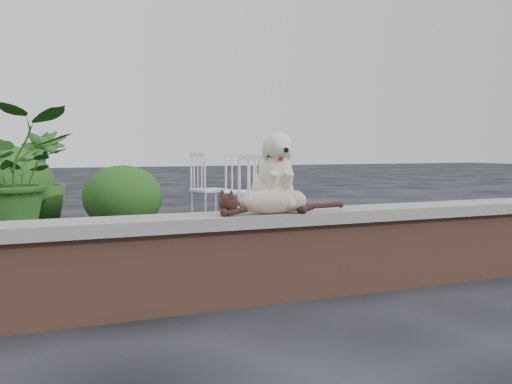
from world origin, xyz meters
name	(u,v)px	position (x,y,z in m)	size (l,w,h in m)	color
ground	(366,288)	(0.00, 0.00, 0.00)	(60.00, 60.00, 0.00)	black
brick_wall	(366,253)	(0.00, 0.00, 0.25)	(6.00, 0.30, 0.50)	brown
capstone	(367,213)	(0.00, 0.00, 0.54)	(6.20, 0.40, 0.08)	slate
dog	(272,171)	(-0.73, 0.05, 0.85)	(0.35, 0.46, 0.53)	beige
cat	(271,200)	(-0.81, -0.10, 0.67)	(1.05, 0.25, 0.18)	tan
chair_c	(261,207)	(-0.15, 1.43, 0.47)	(0.56, 0.56, 0.94)	white
chair_b	(274,201)	(0.25, 1.97, 0.47)	(0.56, 0.56, 0.94)	white
chair_e	(211,189)	(0.33, 4.00, 0.47)	(0.56, 0.56, 0.94)	white
chair_d	(241,191)	(0.53, 3.47, 0.47)	(0.56, 0.56, 0.94)	white
potted_plant_a	(9,175)	(-2.17, 3.40, 0.72)	(1.30, 1.13, 1.44)	#284F16
potted_plant_b	(41,176)	(-1.65, 5.35, 0.62)	(0.70, 0.70, 1.24)	#284F16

